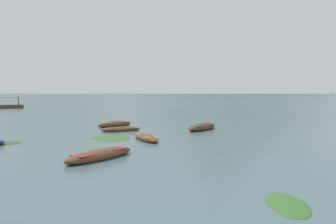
{
  "coord_description": "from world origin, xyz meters",
  "views": [
    {
      "loc": [
        -1.41,
        -4.59,
        3.26
      ],
      "look_at": [
        3.24,
        29.96,
        1.16
      ],
      "focal_mm": 34.58,
      "sensor_mm": 36.0,
      "label": 1
    }
  ],
  "objects_px": {
    "rowboat_6": "(121,129)",
    "rowboat_7": "(100,155)",
    "rowboat_4": "(115,124)",
    "ferry_0": "(3,106)",
    "rowboat_2": "(146,138)",
    "rowboat_5": "(202,127)"
  },
  "relations": [
    {
      "from": "ferry_0",
      "to": "rowboat_2",
      "type": "bearing_deg",
      "value": -61.53
    },
    {
      "from": "rowboat_2",
      "to": "rowboat_7",
      "type": "distance_m",
      "value": 6.55
    },
    {
      "from": "rowboat_4",
      "to": "rowboat_7",
      "type": "bearing_deg",
      "value": -90.99
    },
    {
      "from": "rowboat_5",
      "to": "ferry_0",
      "type": "height_order",
      "value": "ferry_0"
    },
    {
      "from": "rowboat_2",
      "to": "rowboat_4",
      "type": "height_order",
      "value": "rowboat_4"
    },
    {
      "from": "rowboat_4",
      "to": "ferry_0",
      "type": "distance_m",
      "value": 45.63
    },
    {
      "from": "rowboat_2",
      "to": "rowboat_4",
      "type": "xyz_separation_m",
      "value": [
        -2.41,
        9.48,
        0.05
      ]
    },
    {
      "from": "rowboat_6",
      "to": "ferry_0",
      "type": "relative_size",
      "value": 0.44
    },
    {
      "from": "rowboat_7",
      "to": "rowboat_6",
      "type": "bearing_deg",
      "value": 85.51
    },
    {
      "from": "rowboat_4",
      "to": "rowboat_6",
      "type": "relative_size",
      "value": 1.07
    },
    {
      "from": "rowboat_6",
      "to": "rowboat_7",
      "type": "bearing_deg",
      "value": -94.49
    },
    {
      "from": "rowboat_5",
      "to": "ferry_0",
      "type": "xyz_separation_m",
      "value": [
        -31.53,
        42.9,
        0.22
      ]
    },
    {
      "from": "rowboat_2",
      "to": "rowboat_5",
      "type": "bearing_deg",
      "value": 46.05
    },
    {
      "from": "rowboat_5",
      "to": "ferry_0",
      "type": "relative_size",
      "value": 0.51
    },
    {
      "from": "rowboat_7",
      "to": "ferry_0",
      "type": "bearing_deg",
      "value": 113.43
    },
    {
      "from": "rowboat_4",
      "to": "rowboat_6",
      "type": "bearing_deg",
      "value": -81.18
    },
    {
      "from": "rowboat_6",
      "to": "rowboat_7",
      "type": "xyz_separation_m",
      "value": [
        -0.9,
        -11.41,
        0.04
      ]
    },
    {
      "from": "rowboat_7",
      "to": "ferry_0",
      "type": "distance_m",
      "value": 59.26
    },
    {
      "from": "rowboat_4",
      "to": "ferry_0",
      "type": "relative_size",
      "value": 0.47
    },
    {
      "from": "rowboat_4",
      "to": "ferry_0",
      "type": "xyz_separation_m",
      "value": [
        -23.83,
        38.91,
        0.24
      ]
    },
    {
      "from": "rowboat_4",
      "to": "ferry_0",
      "type": "height_order",
      "value": "ferry_0"
    },
    {
      "from": "rowboat_2",
      "to": "rowboat_5",
      "type": "distance_m",
      "value": 7.62
    }
  ]
}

